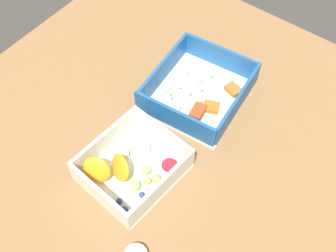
{
  "coord_description": "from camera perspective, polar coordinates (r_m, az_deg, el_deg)",
  "views": [
    {
      "loc": [
        32.68,
        24.81,
        65.29
      ],
      "look_at": [
        -0.65,
        -0.35,
        4.0
      ],
      "focal_mm": 44.59,
      "sensor_mm": 36.0,
      "label": 1
    }
  ],
  "objects": [
    {
      "name": "fruit_bowl",
      "position": [
        0.7,
        -5.02,
        -5.65
      ],
      "size": [
        16.68,
        14.95,
        5.59
      ],
      "rotation": [
        0.0,
        0.0,
        -0.09
      ],
      "color": "silver",
      "rests_on": "table_surface"
    },
    {
      "name": "pasta_container",
      "position": [
        0.79,
        4.16,
        4.74
      ],
      "size": [
        19.77,
        18.17,
        5.59
      ],
      "rotation": [
        0.0,
        0.0,
        0.11
      ],
      "color": "white",
      "rests_on": "table_surface"
    },
    {
      "name": "table_surface",
      "position": [
        0.76,
        -0.08,
        -1.72
      ],
      "size": [
        80.0,
        80.0,
        2.0
      ],
      "primitive_type": "cube",
      "color": "brown",
      "rests_on": "ground"
    }
  ]
}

